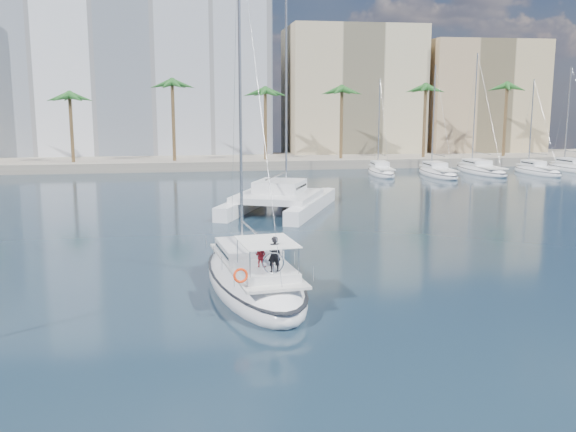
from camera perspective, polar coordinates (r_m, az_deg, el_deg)
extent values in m
plane|color=black|center=(30.22, -1.87, -7.16)|extent=(160.00, 160.00, 0.00)
cube|color=gray|center=(90.08, -6.71, 4.81)|extent=(120.00, 14.00, 1.20)
cube|color=white|center=(102.09, -14.08, 12.74)|extent=(42.00, 16.00, 28.00)
cube|color=#C6B78E|center=(101.87, 5.64, 10.75)|extent=(20.00, 14.00, 20.00)
cube|color=tan|center=(106.80, 16.51, 9.82)|extent=(18.00, 12.00, 18.00)
cylinder|color=brown|center=(85.77, -6.67, 7.66)|extent=(0.44, 0.44, 10.50)
sphere|color=#215920|center=(85.70, -6.74, 11.16)|extent=(3.60, 3.60, 3.60)
cylinder|color=brown|center=(93.55, 14.82, 7.60)|extent=(0.44, 0.44, 10.50)
sphere|color=#215920|center=(93.49, 14.97, 10.81)|extent=(3.60, 3.60, 3.60)
ellipsoid|color=white|center=(31.22, -3.08, -5.88)|extent=(5.38, 12.69, 2.56)
ellipsoid|color=black|center=(31.12, -3.09, -5.23)|extent=(5.43, 12.82, 0.18)
cube|color=silver|center=(30.74, -3.00, -4.26)|extent=(3.89, 9.50, 0.12)
cube|color=silver|center=(32.00, -3.58, -3.02)|extent=(3.11, 4.31, 0.60)
cube|color=black|center=(32.00, -3.58, -2.99)|extent=(3.07, 3.85, 0.14)
cylinder|color=#B7BABF|center=(32.54, -4.28, 10.99)|extent=(0.15, 0.15, 16.14)
cylinder|color=#B7BABF|center=(30.73, -3.17, -1.28)|extent=(0.71, 4.95, 0.11)
cube|color=silver|center=(28.45, -1.93, -4.95)|extent=(2.69, 3.34, 0.36)
cube|color=white|center=(28.01, -1.88, -2.30)|extent=(2.69, 3.34, 0.04)
torus|color=silver|center=(27.17, -1.33, -4.21)|extent=(0.96, 0.17, 0.96)
torus|color=#FF360D|center=(26.48, -4.23, -5.30)|extent=(0.65, 0.27, 0.64)
imported|color=black|center=(27.48, -1.23, -3.41)|extent=(0.63, 0.47, 1.57)
imported|color=maroon|center=(28.39, -2.45, -3.53)|extent=(0.63, 0.59, 1.03)
cube|color=white|center=(54.16, -3.52, 1.22)|extent=(6.59, 12.67, 1.10)
cube|color=white|center=(52.67, 2.14, 0.97)|extent=(6.59, 12.67, 1.10)
cube|color=silver|center=(52.60, -0.93, 1.79)|extent=(8.57, 9.20, 0.50)
cube|color=silver|center=(53.14, -0.73, 2.64)|extent=(5.00, 5.17, 1.00)
cube|color=black|center=(53.13, -0.73, 2.69)|extent=(4.80, 4.69, 0.18)
cylinder|color=#B7BABF|center=(54.61, -0.16, 11.69)|extent=(0.18, 0.18, 17.81)
ellipsoid|color=silver|center=(35.05, -4.23, -3.83)|extent=(0.19, 0.37, 0.17)
sphere|color=silver|center=(35.21, -4.25, -3.73)|extent=(0.10, 0.10, 0.10)
cube|color=gray|center=(35.02, -4.66, -3.80)|extent=(0.42, 0.15, 0.10)
cube|color=gray|center=(35.06, -3.80, -3.77)|extent=(0.42, 0.15, 0.10)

